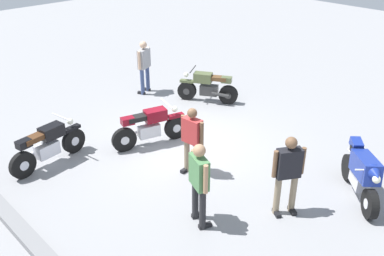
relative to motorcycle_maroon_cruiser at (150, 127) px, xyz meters
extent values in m
plane|color=gray|center=(-0.70, -0.64, -0.52)|extent=(40.00, 40.00, 0.00)
cube|color=gray|center=(-0.70, 3.96, -0.45)|extent=(14.00, 0.30, 0.15)
cylinder|color=black|center=(-0.21, -0.71, -0.20)|extent=(0.29, 0.65, 0.64)
cylinder|color=black|center=(0.19, 0.69, -0.20)|extent=(0.29, 0.65, 0.64)
cylinder|color=silver|center=(-0.21, -0.71, -0.20)|extent=(0.20, 0.25, 0.22)
cylinder|color=silver|center=(0.19, 0.69, -0.20)|extent=(0.20, 0.25, 0.22)
cube|color=silver|center=(0.01, 0.04, -0.10)|extent=(0.42, 0.62, 0.32)
cube|color=maroon|center=(-0.05, -0.15, 0.30)|extent=(0.46, 0.63, 0.30)
cube|color=maroon|center=(-0.21, -0.71, 0.15)|extent=(0.28, 0.47, 0.08)
cube|color=black|center=(0.08, 0.28, 0.32)|extent=(0.42, 0.65, 0.12)
cube|color=maroon|center=(0.16, 0.57, 0.30)|extent=(0.30, 0.37, 0.18)
cylinder|color=silver|center=(0.28, 0.37, -0.15)|extent=(0.26, 0.57, 0.16)
cylinder|color=silver|center=(-0.14, -0.47, 0.55)|extent=(0.68, 0.23, 0.04)
sphere|color=silver|center=(-0.20, -0.68, 0.35)|extent=(0.16, 0.16, 0.16)
cylinder|color=black|center=(1.04, 1.63, -0.20)|extent=(0.22, 0.65, 0.64)
cylinder|color=black|center=(0.81, 3.07, -0.20)|extent=(0.22, 0.65, 0.64)
cylinder|color=silver|center=(1.04, 1.63, -0.20)|extent=(0.17, 0.24, 0.22)
cylinder|color=silver|center=(0.81, 3.07, -0.20)|extent=(0.17, 0.24, 0.22)
cube|color=silver|center=(0.91, 2.40, -0.10)|extent=(0.37, 0.60, 0.32)
cube|color=black|center=(0.95, 2.20, 0.30)|extent=(0.41, 0.60, 0.30)
cube|color=black|center=(1.04, 1.63, 0.15)|extent=(0.23, 0.46, 0.08)
cube|color=#4C2D19|center=(0.87, 2.65, 0.32)|extent=(0.35, 0.63, 0.12)
cube|color=black|center=(0.83, 2.94, 0.30)|extent=(0.27, 0.35, 0.18)
cylinder|color=silver|center=(1.02, 2.82, -0.15)|extent=(0.20, 0.57, 0.16)
cylinder|color=silver|center=(1.00, 1.88, 0.55)|extent=(0.70, 0.15, 0.04)
sphere|color=silver|center=(1.03, 1.66, 0.35)|extent=(0.16, 0.16, 0.16)
cylinder|color=black|center=(1.51, -2.73, -0.22)|extent=(0.60, 0.45, 0.60)
cylinder|color=black|center=(0.36, -3.43, -0.22)|extent=(0.60, 0.45, 0.60)
cylinder|color=#333333|center=(1.51, -2.73, -0.22)|extent=(0.27, 0.26, 0.21)
cylinder|color=#333333|center=(0.36, -3.43, -0.22)|extent=(0.27, 0.26, 0.21)
cube|color=#333333|center=(0.89, -3.11, -0.12)|extent=(0.62, 0.53, 0.32)
cube|color=#515B38|center=(1.07, -3.00, 0.28)|extent=(0.64, 0.56, 0.30)
cube|color=#515B38|center=(1.51, -2.73, 0.11)|extent=(0.46, 0.37, 0.08)
cube|color=brown|center=(0.68, -3.24, 0.30)|extent=(0.65, 0.53, 0.12)
cube|color=#515B38|center=(0.43, -3.40, 0.28)|extent=(0.39, 0.35, 0.18)
cylinder|color=#333333|center=(0.46, -3.17, -0.17)|extent=(0.53, 0.38, 0.16)
cylinder|color=#333333|center=(1.35, -2.83, 0.53)|extent=(0.40, 0.62, 0.04)
sphere|color=silver|center=(1.53, -2.72, 0.33)|extent=(0.16, 0.16, 0.16)
cylinder|color=black|center=(-5.33, -1.29, -0.22)|extent=(0.53, 0.54, 0.60)
cylinder|color=black|center=(-4.39, -2.27, -0.22)|extent=(0.58, 0.59, 0.60)
cylinder|color=silver|center=(-5.33, -1.29, -0.22)|extent=(0.28, 0.28, 0.21)
cylinder|color=silver|center=(-4.39, -2.27, -0.22)|extent=(0.28, 0.28, 0.21)
cube|color=silver|center=(-4.83, -1.82, -0.12)|extent=(0.59, 0.60, 0.32)
cube|color=navy|center=(-4.93, -1.71, 0.28)|extent=(0.94, 0.96, 0.57)
cone|color=navy|center=(-5.29, -1.33, 0.43)|extent=(0.49, 0.49, 0.39)
cube|color=black|center=(-4.65, -2.00, 0.35)|extent=(0.60, 0.61, 0.12)
cube|color=navy|center=(-4.45, -2.21, 0.43)|extent=(0.40, 0.40, 0.23)
cylinder|color=silver|center=(-4.42, -2.12, 0.25)|extent=(0.34, 0.35, 0.17)
cylinder|color=silver|center=(-4.54, -2.23, 0.25)|extent=(0.34, 0.35, 0.17)
cylinder|color=silver|center=(-5.19, -1.43, 0.45)|extent=(0.53, 0.51, 0.04)
sphere|color=silver|center=(-5.35, -1.27, 0.38)|extent=(0.16, 0.16, 0.16)
cylinder|color=gray|center=(-3.98, -0.04, -0.09)|extent=(0.18, 0.18, 0.86)
cube|color=black|center=(-4.03, -0.01, -0.48)|extent=(0.27, 0.22, 0.08)
cylinder|color=gray|center=(-4.16, -0.33, -0.09)|extent=(0.18, 0.18, 0.86)
cube|color=black|center=(-4.21, -0.30, -0.48)|extent=(0.27, 0.22, 0.08)
cube|color=black|center=(-4.07, -0.19, 0.64)|extent=(0.44, 0.53, 0.61)
cylinder|color=brown|center=(-3.92, 0.06, 0.66)|extent=(0.12, 0.12, 0.57)
cylinder|color=brown|center=(-4.22, -0.43, 0.66)|extent=(0.12, 0.12, 0.57)
sphere|color=brown|center=(-4.07, -0.19, 1.09)|extent=(0.23, 0.23, 0.23)
cylinder|color=gray|center=(-1.58, 0.18, -0.11)|extent=(0.14, 0.14, 0.82)
cube|color=black|center=(-1.59, 0.24, -0.48)|extent=(0.12, 0.27, 0.08)
cylinder|color=gray|center=(-1.91, 0.15, -0.11)|extent=(0.14, 0.14, 0.82)
cube|color=black|center=(-1.91, 0.21, -0.48)|extent=(0.12, 0.27, 0.08)
cube|color=#B23333|center=(-1.74, 0.16, 0.60)|extent=(0.48, 0.26, 0.58)
cylinder|color=brown|center=(-1.47, 0.19, 0.61)|extent=(0.10, 0.10, 0.55)
cylinder|color=brown|center=(-2.02, 0.14, 0.61)|extent=(0.10, 0.10, 0.55)
sphere|color=brown|center=(-1.74, 0.16, 1.03)|extent=(0.22, 0.22, 0.22)
cylinder|color=#262628|center=(-3.28, 1.37, -0.08)|extent=(0.17, 0.17, 0.88)
cube|color=black|center=(-3.30, 1.31, -0.48)|extent=(0.19, 0.28, 0.08)
cylinder|color=#262628|center=(-2.96, 1.25, -0.08)|extent=(0.17, 0.17, 0.88)
cube|color=black|center=(-2.98, 1.19, -0.48)|extent=(0.19, 0.28, 0.08)
cube|color=#4C7F4C|center=(-3.12, 1.31, 0.67)|extent=(0.54, 0.38, 0.62)
cylinder|color=tan|center=(-3.39, 1.41, 0.68)|extent=(0.12, 0.12, 0.58)
cylinder|color=tan|center=(-2.85, 1.20, 0.68)|extent=(0.12, 0.12, 0.58)
sphere|color=tan|center=(-3.12, 1.31, 1.13)|extent=(0.24, 0.24, 0.24)
cylinder|color=#384772|center=(2.97, -2.28, -0.08)|extent=(0.17, 0.17, 0.88)
cube|color=black|center=(3.02, -2.26, -0.48)|extent=(0.28, 0.19, 0.08)
cylinder|color=#384772|center=(2.84, -1.96, -0.08)|extent=(0.17, 0.17, 0.88)
cube|color=black|center=(2.90, -1.94, -0.48)|extent=(0.28, 0.19, 0.08)
cube|color=#99999E|center=(2.90, -2.12, 0.67)|extent=(0.39, 0.54, 0.62)
cylinder|color=#D8AD8C|center=(3.01, -2.39, 0.68)|extent=(0.12, 0.12, 0.58)
cylinder|color=#D8AD8C|center=(2.80, -1.85, 0.68)|extent=(0.12, 0.12, 0.58)
sphere|color=#D8AD8C|center=(2.90, -2.12, 1.13)|extent=(0.24, 0.24, 0.24)
camera|label=1|loc=(-7.83, 6.00, 4.99)|focal=39.99mm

